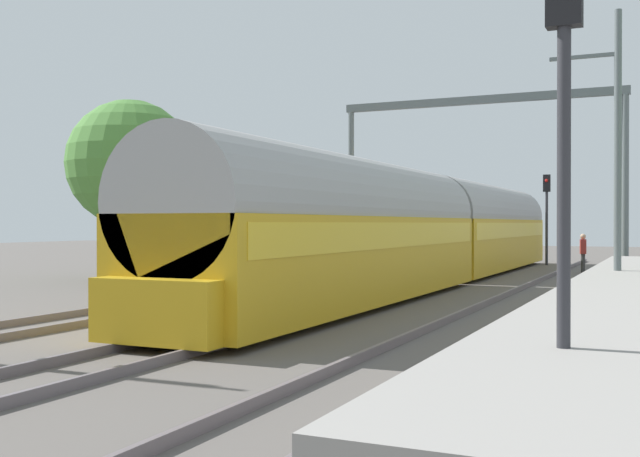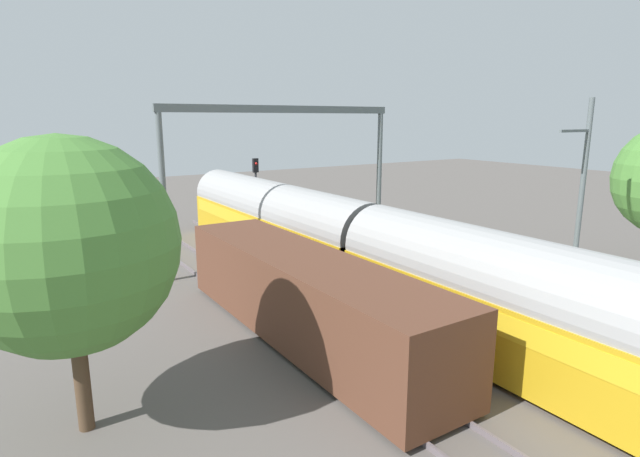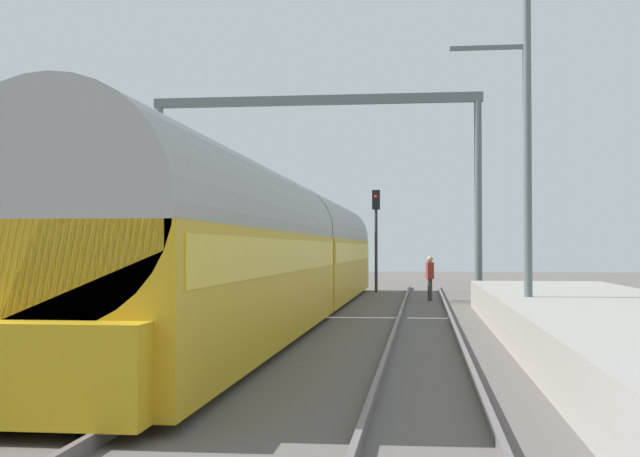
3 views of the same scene
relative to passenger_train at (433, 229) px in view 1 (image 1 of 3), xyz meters
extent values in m
plane|color=#5B5450|center=(0.00, -10.64, -1.97)|extent=(120.00, 120.00, 0.00)
cube|color=#655C60|center=(-4.83, -10.64, -1.89)|extent=(0.08, 60.00, 0.16)
cube|color=#655C60|center=(-3.39, -10.64, -1.89)|extent=(0.08, 60.00, 0.16)
cube|color=#655C60|center=(-0.72, -10.64, -1.89)|extent=(0.08, 60.00, 0.16)
cube|color=#655C60|center=(0.72, -10.64, -1.89)|extent=(0.08, 60.00, 0.16)
cube|color=#655C60|center=(3.39, -10.64, -1.89)|extent=(0.08, 60.00, 0.16)
cube|color=#655C60|center=(4.83, -10.64, -1.89)|extent=(0.08, 60.00, 0.16)
cube|color=gold|center=(0.00, -8.13, -0.71)|extent=(2.90, 16.00, 2.20)
cube|color=gold|center=(0.00, -8.13, -0.08)|extent=(2.93, 15.36, 0.64)
cylinder|color=#9A9A9A|center=(0.00, -8.13, 0.59)|extent=(2.84, 16.00, 2.84)
cube|color=gold|center=(0.00, 8.22, -0.71)|extent=(2.90, 16.00, 2.20)
cube|color=gold|center=(0.00, 8.22, -0.08)|extent=(2.93, 15.36, 0.64)
cylinder|color=#9A9A9A|center=(0.00, 8.22, 0.59)|extent=(2.84, 16.00, 2.84)
cube|color=gold|center=(0.00, -16.38, -1.26)|extent=(2.40, 0.50, 1.10)
cube|color=#563323|center=(-4.11, -1.58, -0.46)|extent=(2.80, 13.00, 2.70)
cube|color=black|center=(-4.11, -1.58, -1.76)|extent=(2.52, 11.96, 0.10)
cylinder|color=#353535|center=(4.33, 8.38, -1.55)|extent=(0.21, 0.21, 0.85)
cube|color=maroon|center=(4.33, 8.38, -0.80)|extent=(0.31, 0.44, 0.64)
sphere|color=tan|center=(4.33, 8.38, -0.36)|extent=(0.24, 0.24, 0.24)
cylinder|color=#2D2D33|center=(6.83, -18.59, 0.13)|extent=(0.14, 0.14, 4.21)
cylinder|color=#2D2D33|center=(1.92, 14.44, -0.05)|extent=(0.14, 0.14, 3.83)
cube|color=black|center=(1.92, 14.44, 2.31)|extent=(0.36, 0.20, 0.90)
sphere|color=red|center=(1.92, 14.32, 2.44)|extent=(0.16, 0.16, 0.16)
cylinder|color=slate|center=(-6.11, 7.09, 1.78)|extent=(0.28, 0.28, 7.50)
cylinder|color=slate|center=(6.11, 7.09, 1.78)|extent=(0.28, 0.28, 7.50)
cube|color=slate|center=(0.00, 7.09, 5.71)|extent=(12.62, 0.24, 0.36)
cylinder|color=slate|center=(6.51, -4.54, 2.03)|extent=(0.20, 0.20, 8.00)
cube|color=slate|center=(5.61, -4.54, 4.83)|extent=(1.80, 0.10, 0.10)
cylinder|color=#4C3826|center=(-11.12, -3.10, -0.64)|extent=(0.36, 0.36, 2.67)
sphere|color=#487F35|center=(-11.12, -3.10, 2.53)|extent=(4.88, 4.88, 4.88)
camera|label=1|loc=(7.84, -26.82, 0.22)|focal=42.97mm
camera|label=2|loc=(-12.31, -15.19, 5.27)|focal=28.41mm
camera|label=3|loc=(4.06, -24.94, 0.07)|focal=47.79mm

